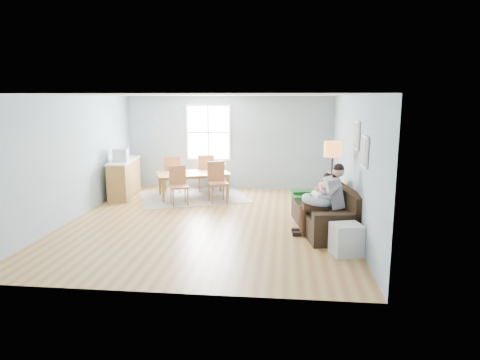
# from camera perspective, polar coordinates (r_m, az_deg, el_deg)

# --- Properties ---
(room) EXTENTS (8.40, 9.40, 3.90)m
(room) POSITION_cam_1_polar(r_m,az_deg,el_deg) (9.00, -4.44, 9.45)
(room) COLOR #9B6537
(window) EXTENTS (1.32, 0.08, 1.62)m
(window) POSITION_cam_1_polar(r_m,az_deg,el_deg) (12.55, -4.23, 6.33)
(window) COLOR white
(window) RESTS_ON room
(pictures) EXTENTS (0.05, 1.34, 0.74)m
(pictures) POSITION_cam_1_polar(r_m,az_deg,el_deg) (7.95, 15.75, 4.77)
(pictures) COLOR white
(pictures) RESTS_ON room
(wall_plates) EXTENTS (0.67, 0.02, 0.66)m
(wall_plates) POSITION_cam_1_polar(r_m,az_deg,el_deg) (12.87, -10.44, 7.10)
(wall_plates) COLOR #94A4B2
(wall_plates) RESTS_ON room
(sofa) EXTENTS (1.30, 2.34, 0.90)m
(sofa) POSITION_cam_1_polar(r_m,az_deg,el_deg) (8.88, 11.59, -4.52)
(sofa) COLOR black
(sofa) RESTS_ON room
(green_throw) EXTENTS (1.08, 0.93, 0.04)m
(green_throw) POSITION_cam_1_polar(r_m,az_deg,el_deg) (9.49, 10.00, -1.90)
(green_throw) COLOR #16601C
(green_throw) RESTS_ON sofa
(beige_pillow) EXTENTS (0.17, 0.51, 0.51)m
(beige_pillow) POSITION_cam_1_polar(r_m,az_deg,el_deg) (9.37, 12.15, -0.69)
(beige_pillow) COLOR tan
(beige_pillow) RESTS_ON sofa
(father) EXTENTS (1.00, 0.47, 1.42)m
(father) POSITION_cam_1_polar(r_m,az_deg,el_deg) (8.44, 11.33, -2.21)
(father) COLOR gray
(father) RESTS_ON sofa
(nursing_pillow) EXTENTS (0.70, 0.69, 0.24)m
(nursing_pillow) POSITION_cam_1_polar(r_m,az_deg,el_deg) (8.41, 10.22, -2.64)
(nursing_pillow) COLOR #A8C2D3
(nursing_pillow) RESTS_ON father
(infant) EXTENTS (0.23, 0.42, 0.15)m
(infant) POSITION_cam_1_polar(r_m,az_deg,el_deg) (8.42, 10.18, -1.99)
(infant) COLOR silver
(infant) RESTS_ON nursing_pillow
(toddler) EXTENTS (0.60, 0.32, 0.92)m
(toddler) POSITION_cam_1_polar(r_m,az_deg,el_deg) (8.94, 10.85, -1.42)
(toddler) COLOR white
(toddler) RESTS_ON sofa
(floor_lamp) EXTENTS (0.36, 0.36, 1.77)m
(floor_lamp) POSITION_cam_1_polar(r_m,az_deg,el_deg) (9.00, 12.23, 3.11)
(floor_lamp) COLOR black
(floor_lamp) RESTS_ON room
(storage_cube) EXTENTS (0.58, 0.55, 0.54)m
(storage_cube) POSITION_cam_1_polar(r_m,az_deg,el_deg) (7.57, 13.93, -7.70)
(storage_cube) COLOR silver
(storage_cube) RESTS_ON room
(rug) EXTENTS (3.33, 2.96, 0.01)m
(rug) POSITION_cam_1_polar(r_m,az_deg,el_deg) (11.64, -6.18, -2.26)
(rug) COLOR gray
(rug) RESTS_ON room
(dining_table) EXTENTS (2.16, 1.69, 0.67)m
(dining_table) POSITION_cam_1_polar(r_m,az_deg,el_deg) (11.57, -6.21, -0.68)
(dining_table) COLOR brown
(dining_table) RESTS_ON rug
(chair_sw) EXTENTS (0.58, 0.58, 0.98)m
(chair_sw) POSITION_cam_1_polar(r_m,az_deg,el_deg) (10.79, -8.21, -0.35)
(chair_sw) COLOR brown
(chair_sw) RESTS_ON rug
(chair_se) EXTENTS (0.61, 0.61, 1.04)m
(chair_se) POSITION_cam_1_polar(r_m,az_deg,el_deg) (10.96, -3.09, 0.15)
(chair_se) COLOR brown
(chair_se) RESTS_ON rug
(chair_nw) EXTENTS (0.62, 0.62, 1.05)m
(chair_nw) POSITION_cam_1_polar(r_m,az_deg,el_deg) (12.10, -9.08, 1.07)
(chair_nw) COLOR brown
(chair_nw) RESTS_ON rug
(chair_ne) EXTENTS (0.58, 0.58, 1.06)m
(chair_ne) POSITION_cam_1_polar(r_m,az_deg,el_deg) (12.25, -4.56, 1.34)
(chair_ne) COLOR brown
(chair_ne) RESTS_ON rug
(counter) EXTENTS (0.74, 1.84, 1.00)m
(counter) POSITION_cam_1_polar(r_m,az_deg,el_deg) (12.04, -15.13, 0.30)
(counter) COLOR brown
(counter) RESTS_ON room
(monitor) EXTENTS (0.41, 0.39, 0.34)m
(monitor) POSITION_cam_1_polar(r_m,az_deg,el_deg) (11.61, -15.63, 3.22)
(monitor) COLOR #BBBBC0
(monitor) RESTS_ON counter
(baby_swing) EXTENTS (0.95, 0.96, 0.80)m
(baby_swing) POSITION_cam_1_polar(r_m,az_deg,el_deg) (12.30, -2.68, 0.21)
(baby_swing) COLOR #BBBBC0
(baby_swing) RESTS_ON room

